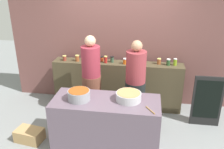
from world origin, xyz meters
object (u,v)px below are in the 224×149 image
(preserve_jar_0, at_px, (65,58))
(preserve_jar_4, at_px, (102,59))
(preserve_jar_5, at_px, (106,59))
(cooking_pot_center, at_px, (129,96))
(preserve_jar_11, at_px, (175,62))
(bread_crate, at_px, (30,135))
(cook_in_cap, at_px, (135,90))
(cook_with_tongs, at_px, (92,83))
(preserve_jar_2, at_px, (87,58))
(preserve_jar_10, at_px, (168,62))
(preserve_jar_3, at_px, (93,59))
(preserve_jar_9, at_px, (159,61))
(chalkboard_sign, at_px, (207,101))
(preserve_jar_7, at_px, (125,61))
(preserve_jar_8, at_px, (136,60))
(preserve_jar_1, at_px, (77,58))
(cooking_pot_left, at_px, (79,95))
(wooden_spoon, at_px, (150,110))
(preserve_jar_6, at_px, (112,59))

(preserve_jar_0, height_order, preserve_jar_4, preserve_jar_0)
(preserve_jar_5, height_order, cooking_pot_center, preserve_jar_5)
(preserve_jar_11, bearing_deg, bread_crate, -149.87)
(cook_in_cap, bearing_deg, cook_with_tongs, 170.39)
(preserve_jar_2, distance_m, preserve_jar_10, 1.67)
(preserve_jar_11, bearing_deg, cooking_pot_center, -120.89)
(preserve_jar_3, height_order, preserve_jar_5, preserve_jar_5)
(preserve_jar_9, bearing_deg, chalkboard_sign, -30.10)
(preserve_jar_7, height_order, preserve_jar_8, preserve_jar_8)
(preserve_jar_1, xyz_separation_m, cook_with_tongs, (0.42, -0.55, -0.30))
(preserve_jar_9, bearing_deg, preserve_jar_5, -175.58)
(cooking_pot_left, bearing_deg, preserve_jar_4, 86.98)
(cooking_pot_center, bearing_deg, preserve_jar_3, 122.63)
(preserve_jar_5, distance_m, wooden_spoon, 1.83)
(preserve_jar_7, distance_m, bread_crate, 2.27)
(wooden_spoon, bearing_deg, preserve_jar_0, 139.03)
(preserve_jar_4, xyz_separation_m, preserve_jar_8, (0.71, -0.03, 0.01))
(preserve_jar_4, relative_size, cooking_pot_left, 0.28)
(preserve_jar_5, xyz_separation_m, wooden_spoon, (0.93, -1.56, -0.19))
(wooden_spoon, height_order, bread_crate, wooden_spoon)
(bread_crate, distance_m, chalkboard_sign, 3.27)
(preserve_jar_1, distance_m, preserve_jar_8, 1.21)
(preserve_jar_1, relative_size, cooking_pot_left, 0.37)
(chalkboard_sign, bearing_deg, preserve_jar_0, 171.06)
(preserve_jar_7, bearing_deg, cooking_pot_center, -81.89)
(preserve_jar_8, distance_m, cook_in_cap, 0.81)
(cooking_pot_center, bearing_deg, bread_crate, -176.52)
(preserve_jar_2, xyz_separation_m, wooden_spoon, (1.34, -1.65, -0.17))
(preserve_jar_5, relative_size, cook_with_tongs, 0.08)
(preserve_jar_10, xyz_separation_m, cook_in_cap, (-0.61, -0.72, -0.31))
(bread_crate, bearing_deg, preserve_jar_6, 49.58)
(bread_crate, bearing_deg, preserve_jar_3, 59.48)
(wooden_spoon, bearing_deg, preserve_jar_3, 126.72)
(preserve_jar_6, relative_size, preserve_jar_7, 1.08)
(preserve_jar_5, bearing_deg, chalkboard_sign, -12.55)
(preserve_jar_3, bearing_deg, preserve_jar_11, 0.72)
(preserve_jar_4, bearing_deg, preserve_jar_1, -170.87)
(preserve_jar_10, distance_m, bread_crate, 2.94)
(bread_crate, bearing_deg, preserve_jar_1, 70.26)
(preserve_jar_3, distance_m, preserve_jar_8, 0.87)
(cook_with_tongs, distance_m, bread_crate, 1.43)
(preserve_jar_0, distance_m, preserve_jar_1, 0.28)
(preserve_jar_7, distance_m, wooden_spoon, 1.65)
(preserve_jar_4, height_order, cook_in_cap, cook_in_cap)
(preserve_jar_6, relative_size, cooking_pot_center, 0.32)
(preserve_jar_6, distance_m, cook_with_tongs, 0.73)
(cook_with_tongs, bearing_deg, cooking_pot_left, -89.88)
(preserve_jar_7, bearing_deg, cook_in_cap, -69.35)
(preserve_jar_4, distance_m, preserve_jar_8, 0.71)
(preserve_jar_4, height_order, preserve_jar_7, preserve_jar_7)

